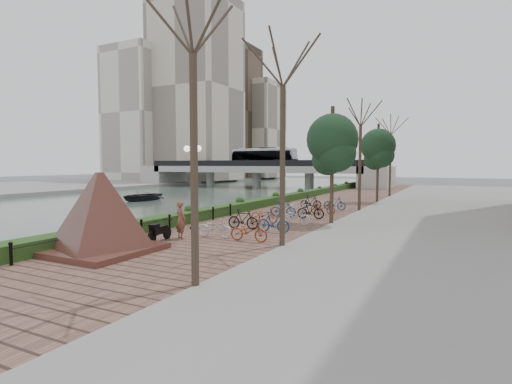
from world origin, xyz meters
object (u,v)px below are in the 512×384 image
Objects in this scene: lamppost at (193,167)px; boat at (141,196)px; motorcycle at (160,231)px; granite_monument at (100,212)px; pedestrian at (181,220)px.

lamppost is 22.98m from boat.
lamppost is at bearing 93.49° from motorcycle.
lamppost is at bearing -35.60° from boat.
granite_monument is at bearing -110.17° from motorcycle.
pedestrian is at bearing -65.68° from lamppost.
granite_monument reaches higher than motorcycle.
pedestrian is 25.25m from boat.
lamppost is 0.91× the size of boat.
lamppost is at bearing 91.25° from granite_monument.
pedestrian is (0.98, 3.54, -0.67)m from granite_monument.
granite_monument reaches higher than boat.
granite_monument is 2.89m from motorcycle.
motorcycle is 0.86× the size of pedestrian.
boat is (-18.44, 17.23, -0.83)m from pedestrian.
boat is at bearing -20.56° from pedestrian.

